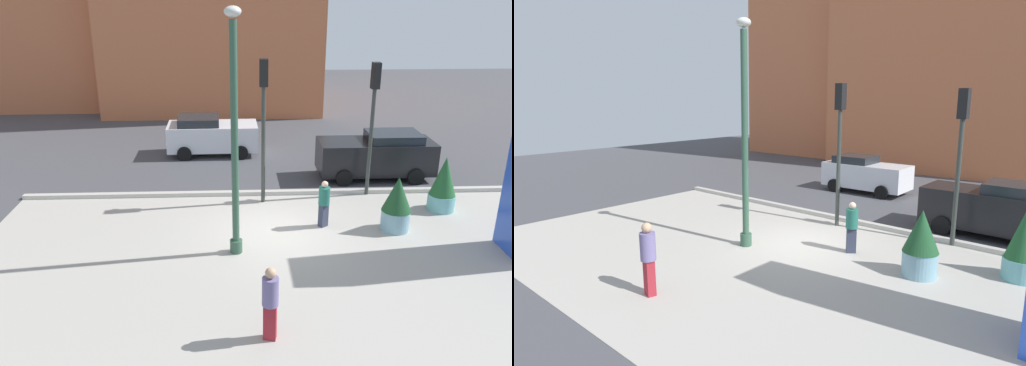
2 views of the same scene
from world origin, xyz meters
TOP-DOWN VIEW (x-y plane):
  - ground_plane at (0.00, 4.00)m, footprint 60.00×60.00m
  - plaza_pavement at (0.00, -2.00)m, footprint 18.00×10.00m
  - curb_strip at (0.00, 3.12)m, footprint 18.00×0.24m
  - lamp_post at (-1.24, -1.27)m, footprint 0.44×0.44m
  - potted_plant_mid_plaza at (3.83, -0.02)m, footprint 0.93×0.93m
  - potted_plant_near_left at (5.90, 1.46)m, footprint 0.93×0.93m
  - traffic_light_far_side at (-0.23, 2.46)m, footprint 0.28×0.42m
  - traffic_light_corner at (3.68, 3.02)m, footprint 0.28×0.42m
  - car_curb_west at (4.50, 4.84)m, footprint 4.59×2.03m
  - car_passing_lane at (-2.29, 8.29)m, footprint 4.12×2.10m
  - pedestrian_by_curb at (-0.53, -5.26)m, footprint 0.43×0.43m
  - pedestrian_on_sidewalk at (1.59, 0.34)m, footprint 0.51×0.51m
  - office_block_flanking at (-11.74, 21.84)m, footprint 12.84×10.25m

SIDE VIEW (x-z plane):
  - ground_plane at x=0.00m, z-range 0.00..0.00m
  - plaza_pavement at x=0.00m, z-range -0.01..0.01m
  - curb_strip at x=0.00m, z-range 0.00..0.16m
  - pedestrian_on_sidewalk at x=1.59m, z-range 0.08..1.65m
  - potted_plant_mid_plaza at x=3.83m, z-range 0.01..1.80m
  - car_passing_lane at x=-2.29m, z-range 0.02..1.80m
  - potted_plant_near_left at x=5.90m, z-range -0.03..1.91m
  - car_curb_west at x=4.50m, z-range 0.02..1.90m
  - pedestrian_by_curb at x=-0.53m, z-range 0.11..1.89m
  - traffic_light_corner at x=3.68m, z-range 0.82..5.69m
  - lamp_post at x=-1.24m, z-range -0.08..6.76m
  - traffic_light_far_side at x=-0.23m, z-range 0.86..5.94m
  - office_block_flanking at x=-11.74m, z-range 0.00..20.20m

